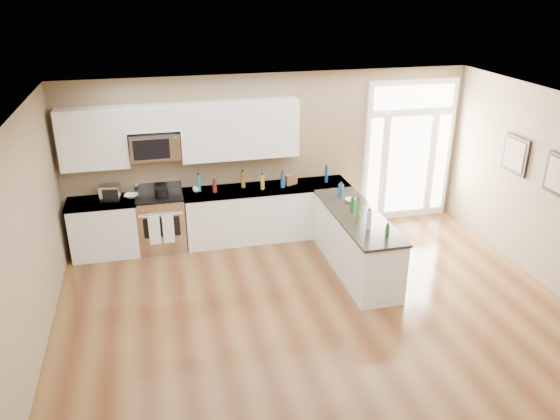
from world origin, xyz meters
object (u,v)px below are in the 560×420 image
Objects in this scene: peninsula_cabinet at (355,244)px; toaster_oven at (111,193)px; stockpot at (161,192)px; kitchen_range at (161,222)px.

peninsula_cabinet is 3.96m from toaster_oven.
kitchen_range is at bearing 119.67° from stockpot.
stockpot is (0.04, -0.08, 0.56)m from kitchen_range.
kitchen_range is 0.95m from toaster_oven.
stockpot is 0.79m from toaster_oven.
peninsula_cabinet is 10.50× the size of stockpot.
kitchen_range is (-2.89, 1.45, 0.04)m from peninsula_cabinet.
stockpot is (-2.84, 1.37, 0.60)m from peninsula_cabinet.
toaster_oven is at bearing -178.80° from kitchen_range.
kitchen_range is 4.89× the size of stockpot.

